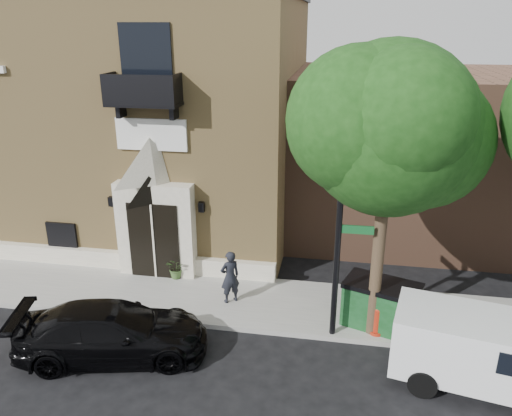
{
  "coord_description": "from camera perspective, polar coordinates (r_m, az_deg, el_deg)",
  "views": [
    {
      "loc": [
        4.88,
        -11.67,
        8.23
      ],
      "look_at": [
        2.49,
        2.0,
        3.02
      ],
      "focal_mm": 35.0,
      "sensor_mm": 36.0,
      "label": 1
    }
  ],
  "objects": [
    {
      "name": "street_tree_left",
      "position": [
        12.3,
        15.24,
        8.8
      ],
      "size": [
        4.97,
        4.38,
        7.77
      ],
      "color": "#38281C",
      "rests_on": "sidewalk"
    },
    {
      "name": "pedestrian_near",
      "position": [
        15.21,
        -2.99,
        -7.87
      ],
      "size": [
        0.73,
        0.69,
        1.68
      ],
      "primitive_type": "imported",
      "rotation": [
        0.0,
        0.0,
        3.76
      ],
      "color": "black",
      "rests_on": "sidewalk"
    },
    {
      "name": "church",
      "position": [
        21.45,
        -11.96,
        10.51
      ],
      "size": [
        12.2,
        11.01,
        9.3
      ],
      "color": "tan",
      "rests_on": "ground"
    },
    {
      "name": "street_sign",
      "position": [
        12.92,
        9.5,
        -2.64
      ],
      "size": [
        0.96,
        0.96,
        6.06
      ],
      "rotation": [
        0.0,
        0.0,
        0.02
      ],
      "color": "black",
      "rests_on": "sidewalk"
    },
    {
      "name": "cargo_van",
      "position": [
        13.27,
        26.17,
        -14.74
      ],
      "size": [
        4.73,
        2.64,
        1.82
      ],
      "rotation": [
        0.0,
        0.0,
        -0.2
      ],
      "color": "white",
      "rests_on": "ground"
    },
    {
      "name": "sidewalk",
      "position": [
        15.97,
        -5.68,
        -10.22
      ],
      "size": [
        42.0,
        3.0,
        0.15
      ],
      "primitive_type": "cube",
      "color": "gray",
      "rests_on": "ground"
    },
    {
      "name": "dumpster",
      "position": [
        14.59,
        14.09,
        -10.62
      ],
      "size": [
        2.3,
        1.76,
        1.33
      ],
      "rotation": [
        0.0,
        0.0,
        -0.34
      ],
      "color": "#103B16",
      "rests_on": "sidewalk"
    },
    {
      "name": "black_sedan",
      "position": [
        13.78,
        -16.09,
        -13.42
      ],
      "size": [
        5.2,
        3.05,
        1.41
      ],
      "primitive_type": "imported",
      "rotation": [
        0.0,
        0.0,
        1.8
      ],
      "color": "black",
      "rests_on": "ground"
    },
    {
      "name": "planter",
      "position": [
        16.94,
        -9.04,
        -6.77
      ],
      "size": [
        0.8,
        0.73,
        0.74
      ],
      "primitive_type": "imported",
      "rotation": [
        0.0,
        0.0,
        -0.28
      ],
      "color": "#40612D",
      "rests_on": "sidewalk"
    },
    {
      "name": "ground",
      "position": [
        15.1,
        -10.96,
        -12.88
      ],
      "size": [
        120.0,
        120.0,
        0.0
      ],
      "primitive_type": "plane",
      "color": "black",
      "rests_on": "ground"
    },
    {
      "name": "fire_hydrant",
      "position": [
        14.35,
        13.7,
        -12.26
      ],
      "size": [
        0.5,
        0.4,
        0.89
      ],
      "color": "#A02310",
      "rests_on": "sidewalk"
    }
  ]
}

